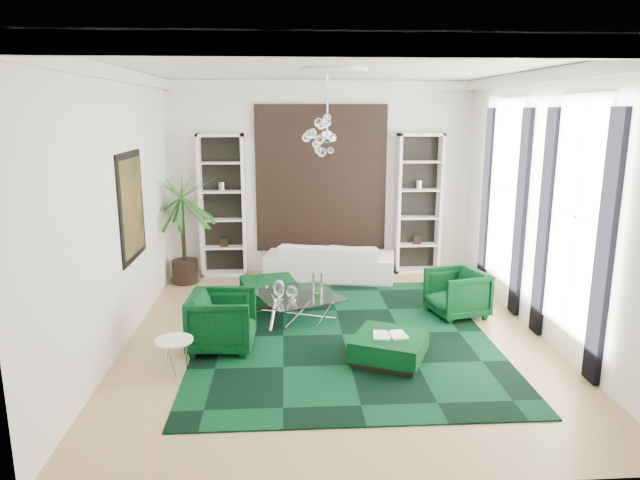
{
  "coord_description": "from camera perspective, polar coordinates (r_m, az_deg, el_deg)",
  "views": [
    {
      "loc": [
        -0.72,
        -7.84,
        3.23
      ],
      "look_at": [
        -0.2,
        0.5,
        1.32
      ],
      "focal_mm": 32.0,
      "sensor_mm": 36.0,
      "label": 1
    }
  ],
  "objects": [
    {
      "name": "floor",
      "position": [
        8.52,
        1.61,
        -9.52
      ],
      "size": [
        6.0,
        7.0,
        0.02
      ],
      "primitive_type": "cube",
      "color": "tan",
      "rests_on": "ground"
    },
    {
      "name": "ceiling",
      "position": [
        7.9,
        1.79,
        17.05
      ],
      "size": [
        6.0,
        7.0,
        0.02
      ],
      "primitive_type": "cube",
      "color": "white",
      "rests_on": "ground"
    },
    {
      "name": "wall_back",
      "position": [
        11.45,
        0.09,
        6.18
      ],
      "size": [
        6.0,
        0.02,
        3.8
      ],
      "primitive_type": "cube",
      "color": "white",
      "rests_on": "ground"
    },
    {
      "name": "wall_front",
      "position": [
        4.59,
        5.67,
        -4.07
      ],
      "size": [
        6.0,
        0.02,
        3.8
      ],
      "primitive_type": "cube",
      "color": "white",
      "rests_on": "ground"
    },
    {
      "name": "wall_left",
      "position": [
        8.28,
        -19.57,
        2.85
      ],
      "size": [
        0.02,
        7.0,
        3.8
      ],
      "primitive_type": "cube",
      "color": "white",
      "rests_on": "ground"
    },
    {
      "name": "wall_right",
      "position": [
        8.79,
        21.67,
        3.23
      ],
      "size": [
        0.02,
        7.0,
        3.8
      ],
      "primitive_type": "cube",
      "color": "white",
      "rests_on": "ground"
    },
    {
      "name": "crown_molding",
      "position": [
        7.89,
        1.78,
        16.25
      ],
      "size": [
        6.0,
        7.0,
        0.18
      ],
      "primitive_type": null,
      "color": "white",
      "rests_on": "ceiling"
    },
    {
      "name": "ceiling_medallion",
      "position": [
        8.19,
        1.58,
        16.62
      ],
      "size": [
        0.9,
        0.9,
        0.05
      ],
      "primitive_type": "cylinder",
      "color": "white",
      "rests_on": "ceiling"
    },
    {
      "name": "tapestry",
      "position": [
        11.4,
        0.11,
        6.15
      ],
      "size": [
        2.5,
        0.06,
        2.8
      ],
      "primitive_type": "cube",
      "color": "black",
      "rests_on": "wall_back"
    },
    {
      "name": "shelving_left",
      "position": [
        11.37,
        -9.72,
        3.4
      ],
      "size": [
        0.9,
        0.38,
        2.8
      ],
      "primitive_type": null,
      "color": "white",
      "rests_on": "floor"
    },
    {
      "name": "shelving_right",
      "position": [
        11.61,
        9.82,
        3.59
      ],
      "size": [
        0.9,
        0.38,
        2.8
      ],
      "primitive_type": null,
      "color": "white",
      "rests_on": "floor"
    },
    {
      "name": "painting",
      "position": [
        8.85,
        -18.25,
        3.22
      ],
      "size": [
        0.04,
        1.3,
        1.6
      ],
      "primitive_type": "cube",
      "color": "black",
      "rests_on": "wall_left"
    },
    {
      "name": "window_near",
      "position": [
        7.99,
        24.23,
        2.12
      ],
      "size": [
        0.03,
        1.1,
        2.9
      ],
      "primitive_type": "cube",
      "color": "white",
      "rests_on": "wall_right"
    },
    {
      "name": "curtain_near_a",
      "position": [
        7.35,
        26.59,
        -0.96
      ],
      "size": [
        0.07,
        0.3,
        3.25
      ],
      "primitive_type": "cube",
      "color": "black",
      "rests_on": "floor"
    },
    {
      "name": "curtain_near_b",
      "position": [
        8.7,
        21.53,
        1.47
      ],
      "size": [
        0.07,
        0.3,
        3.25
      ],
      "primitive_type": "cube",
      "color": "black",
      "rests_on": "floor"
    },
    {
      "name": "window_far",
      "position": [
        10.14,
        18.02,
        4.68
      ],
      "size": [
        0.03,
        1.1,
        2.9
      ],
      "primitive_type": "cube",
      "color": "white",
      "rests_on": "wall_right"
    },
    {
      "name": "curtain_far_a",
      "position": [
        9.45,
        19.42,
        2.49
      ],
      "size": [
        0.07,
        0.3,
        3.25
      ],
      "primitive_type": "cube",
      "color": "black",
      "rests_on": "floor"
    },
    {
      "name": "curtain_far_b",
      "position": [
        10.89,
        16.28,
        3.99
      ],
      "size": [
        0.07,
        0.3,
        3.25
      ],
      "primitive_type": "cube",
      "color": "black",
      "rests_on": "floor"
    },
    {
      "name": "rug",
      "position": [
        8.48,
        2.26,
        -9.47
      ],
      "size": [
        4.2,
        5.0,
        0.02
      ],
      "primitive_type": "cube",
      "color": "black",
      "rests_on": "floor"
    },
    {
      "name": "sofa",
      "position": [
        11.13,
        0.99,
        -2.09
      ],
      "size": [
        2.62,
        1.43,
        0.72
      ],
      "primitive_type": "imported",
      "rotation": [
        0.0,
        0.0,
        2.95
      ],
      "color": "silver",
      "rests_on": "floor"
    },
    {
      "name": "armchair_left",
      "position": [
        8.02,
        -9.75,
        -8.0
      ],
      "size": [
        0.93,
        0.91,
        0.8
      ],
      "primitive_type": "imported",
      "rotation": [
        0.0,
        0.0,
        1.52
      ],
      "color": "black",
      "rests_on": "floor"
    },
    {
      "name": "armchair_right",
      "position": [
        9.4,
        13.53,
        -5.19
      ],
      "size": [
        1.0,
        0.98,
        0.75
      ],
      "primitive_type": "imported",
      "rotation": [
        0.0,
        0.0,
        -1.33
      ],
      "color": "black",
      "rests_on": "floor"
    },
    {
      "name": "coffee_table",
      "position": [
        9.05,
        -2.2,
        -6.7
      ],
      "size": [
        1.56,
        1.56,
        0.41
      ],
      "primitive_type": null,
      "rotation": [
        0.0,
        0.0,
        0.42
      ],
      "color": "white",
      "rests_on": "floor"
    },
    {
      "name": "ottoman_side",
      "position": [
        9.85,
        -5.13,
        -5.16
      ],
      "size": [
        1.05,
        1.05,
        0.39
      ],
      "primitive_type": "cube",
      "rotation": [
        0.0,
        0.0,
        0.22
      ],
      "color": "black",
      "rests_on": "floor"
    },
    {
      "name": "ottoman_front",
      "position": [
        7.67,
        6.95,
        -10.7
      ],
      "size": [
        1.17,
        1.17,
        0.35
      ],
      "primitive_type": "cube",
      "rotation": [
        0.0,
        0.0,
        -0.43
      ],
      "color": "black",
      "rests_on": "floor"
    },
    {
      "name": "book",
      "position": [
        7.6,
        6.99,
        -9.36
      ],
      "size": [
        0.45,
        0.3,
        0.03
      ],
      "primitive_type": "cube",
      "color": "white",
      "rests_on": "ottoman_front"
    },
    {
      "name": "side_table",
      "position": [
        7.47,
        -14.3,
        -11.3
      ],
      "size": [
        0.61,
        0.61,
        0.45
      ],
      "primitive_type": "cylinder",
      "rotation": [
        0.0,
        0.0,
        0.4
      ],
      "color": "white",
      "rests_on": "floor"
    },
    {
      "name": "palm",
      "position": [
        10.97,
        -13.63,
        2.58
      ],
      "size": [
        1.94,
        1.94,
        2.69
      ],
      "primitive_type": null,
      "rotation": [
        0.0,
        0.0,
        -0.17
      ],
      "color": "#1D611B",
      "rests_on": "floor"
    },
    {
      "name": "chandelier",
      "position": [
        8.45,
        0.72,
        10.27
      ],
      "size": [
        0.74,
        0.74,
        0.66
      ],
      "primitive_type": null,
      "rotation": [
        0.0,
        0.0,
        0.01
      ],
      "color": "white",
      "rests_on": "ceiling"
    },
    {
      "name": "table_plant",
      "position": [
        8.73,
        -0.23,
        -5.16
      ],
      "size": [
        0.16,
        0.14,
        0.25
      ],
      "primitive_type": "imported",
      "rotation": [
        0.0,
        0.0,
        0.23
      ],
      "color": "#1D611B",
      "rests_on": "coffee_table"
    }
  ]
}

